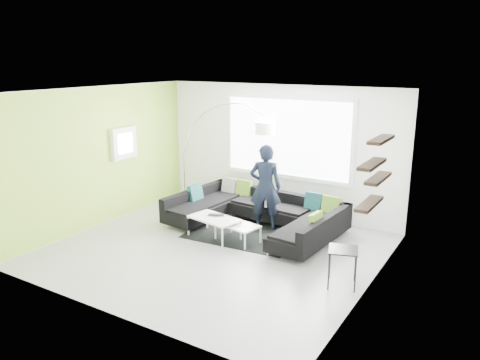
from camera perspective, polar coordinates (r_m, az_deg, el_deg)
name	(u,v)px	position (r m, az deg, el deg)	size (l,w,h in m)	color
ground	(215,250)	(8.47, -3.10, -8.53)	(5.50, 5.50, 0.00)	gray
room_shell	(222,149)	(8.08, -2.23, 3.79)	(5.54, 5.04, 2.82)	white
sectional_sofa	(254,215)	(9.29, 1.74, -4.33)	(3.40, 2.26, 0.70)	black
rug	(245,233)	(9.20, 0.62, -6.54)	(2.10, 1.53, 0.01)	black
coffee_table	(226,230)	(8.85, -1.76, -6.05)	(1.24, 0.72, 0.41)	white
arc_lamp	(184,154)	(10.86, -6.90, 3.22)	(2.25, 0.94, 2.39)	silver
side_table	(342,267)	(7.29, 12.36, -10.35)	(0.42, 0.42, 0.58)	black
person	(265,187)	(9.25, 3.11, -0.86)	(0.73, 0.62, 1.72)	black
laptop	(216,216)	(8.95, -2.98, -4.37)	(0.36, 0.31, 0.02)	black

